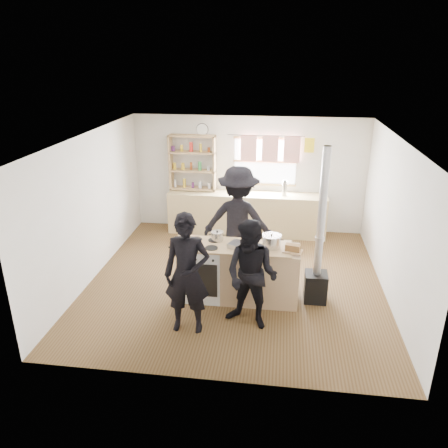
{
  "coord_description": "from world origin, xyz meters",
  "views": [
    {
      "loc": [
        0.7,
        -6.69,
        3.73
      ],
      "look_at": [
        -0.19,
        -0.1,
        1.1
      ],
      "focal_mm": 35.0,
      "sensor_mm": 36.0,
      "label": 1
    }
  ],
  "objects_px": {
    "stockpot_stove": "(217,236)",
    "person_near_left": "(187,274)",
    "thermos": "(284,188)",
    "cooking_island": "(241,272)",
    "bread_board": "(293,249)",
    "person_near_right": "(251,275)",
    "flue_heater": "(317,263)",
    "stockpot_counter": "(271,241)",
    "skillet_greens": "(190,247)",
    "roast_tray": "(240,245)",
    "person_far": "(238,221)"
  },
  "relations": [
    {
      "from": "roast_tray",
      "to": "person_far",
      "type": "xyz_separation_m",
      "value": [
        -0.13,
        1.02,
        0.0
      ]
    },
    {
      "from": "flue_heater",
      "to": "person_near_left",
      "type": "height_order",
      "value": "flue_heater"
    },
    {
      "from": "person_near_left",
      "to": "person_far",
      "type": "bearing_deg",
      "value": 72.82
    },
    {
      "from": "thermos",
      "to": "roast_tray",
      "type": "height_order",
      "value": "thermos"
    },
    {
      "from": "skillet_greens",
      "to": "stockpot_stove",
      "type": "height_order",
      "value": "stockpot_stove"
    },
    {
      "from": "skillet_greens",
      "to": "roast_tray",
      "type": "height_order",
      "value": "roast_tray"
    },
    {
      "from": "thermos",
      "to": "skillet_greens",
      "type": "bearing_deg",
      "value": -115.25
    },
    {
      "from": "flue_heater",
      "to": "person_far",
      "type": "distance_m",
      "value": 1.61
    },
    {
      "from": "person_near_right",
      "to": "roast_tray",
      "type": "bearing_deg",
      "value": 129.93
    },
    {
      "from": "bread_board",
      "to": "stockpot_stove",
      "type": "bearing_deg",
      "value": 166.62
    },
    {
      "from": "thermos",
      "to": "person_near_left",
      "type": "xyz_separation_m",
      "value": [
        -1.3,
        -3.7,
        -0.18
      ]
    },
    {
      "from": "stockpot_stove",
      "to": "person_near_left",
      "type": "relative_size",
      "value": 0.11
    },
    {
      "from": "thermos",
      "to": "cooking_island",
      "type": "bearing_deg",
      "value": -103.05
    },
    {
      "from": "flue_heater",
      "to": "person_near_left",
      "type": "relative_size",
      "value": 1.42
    },
    {
      "from": "roast_tray",
      "to": "thermos",
      "type": "bearing_deg",
      "value": 76.85
    },
    {
      "from": "stockpot_stove",
      "to": "skillet_greens",
      "type": "bearing_deg",
      "value": -133.62
    },
    {
      "from": "stockpot_stove",
      "to": "stockpot_counter",
      "type": "distance_m",
      "value": 0.88
    },
    {
      "from": "skillet_greens",
      "to": "person_near_left",
      "type": "bearing_deg",
      "value": -81.47
    },
    {
      "from": "roast_tray",
      "to": "stockpot_stove",
      "type": "distance_m",
      "value": 0.45
    },
    {
      "from": "stockpot_counter",
      "to": "person_near_left",
      "type": "height_order",
      "value": "person_near_left"
    },
    {
      "from": "flue_heater",
      "to": "person_near_right",
      "type": "bearing_deg",
      "value": -140.18
    },
    {
      "from": "person_near_left",
      "to": "person_far",
      "type": "xyz_separation_m",
      "value": [
        0.51,
        1.88,
        0.09
      ]
    },
    {
      "from": "person_near_left",
      "to": "bread_board",
      "type": "bearing_deg",
      "value": 27.49
    },
    {
      "from": "flue_heater",
      "to": "person_near_right",
      "type": "distance_m",
      "value": 1.28
    },
    {
      "from": "stockpot_counter",
      "to": "roast_tray",
      "type": "bearing_deg",
      "value": -170.9
    },
    {
      "from": "thermos",
      "to": "flue_heater",
      "type": "xyz_separation_m",
      "value": [
        0.55,
        -2.67,
        -0.4
      ]
    },
    {
      "from": "cooking_island",
      "to": "flue_heater",
      "type": "relative_size",
      "value": 0.79
    },
    {
      "from": "thermos",
      "to": "cooking_island",
      "type": "xyz_separation_m",
      "value": [
        -0.64,
        -2.77,
        -0.59
      ]
    },
    {
      "from": "stockpot_stove",
      "to": "bread_board",
      "type": "height_order",
      "value": "stockpot_stove"
    },
    {
      "from": "cooking_island",
      "to": "person_near_right",
      "type": "distance_m",
      "value": 0.82
    },
    {
      "from": "bread_board",
      "to": "stockpot_counter",
      "type": "bearing_deg",
      "value": 158.85
    },
    {
      "from": "roast_tray",
      "to": "person_far",
      "type": "bearing_deg",
      "value": 97.02
    },
    {
      "from": "flue_heater",
      "to": "bread_board",
      "type": "bearing_deg",
      "value": -151.95
    },
    {
      "from": "stockpot_stove",
      "to": "cooking_island",
      "type": "bearing_deg",
      "value": -22.55
    },
    {
      "from": "roast_tray",
      "to": "bread_board",
      "type": "bearing_deg",
      "value": -3.48
    },
    {
      "from": "cooking_island",
      "to": "person_near_right",
      "type": "xyz_separation_m",
      "value": [
        0.22,
        -0.71,
        0.34
      ]
    },
    {
      "from": "person_near_right",
      "to": "person_near_left",
      "type": "bearing_deg",
      "value": -146.25
    },
    {
      "from": "person_near_left",
      "to": "person_near_right",
      "type": "bearing_deg",
      "value": 11.99
    },
    {
      "from": "person_far",
      "to": "stockpot_stove",
      "type": "bearing_deg",
      "value": 76.14
    },
    {
      "from": "thermos",
      "to": "person_near_left",
      "type": "height_order",
      "value": "person_near_left"
    },
    {
      "from": "cooking_island",
      "to": "roast_tray",
      "type": "height_order",
      "value": "roast_tray"
    },
    {
      "from": "cooking_island",
      "to": "stockpot_stove",
      "type": "xyz_separation_m",
      "value": [
        -0.4,
        0.17,
        0.54
      ]
    },
    {
      "from": "stockpot_stove",
      "to": "stockpot_counter",
      "type": "height_order",
      "value": "stockpot_counter"
    },
    {
      "from": "person_near_right",
      "to": "bread_board",
      "type": "bearing_deg",
      "value": 66.19
    },
    {
      "from": "thermos",
      "to": "person_far",
      "type": "height_order",
      "value": "person_far"
    },
    {
      "from": "stockpot_counter",
      "to": "person_near_left",
      "type": "bearing_deg",
      "value": -139.98
    },
    {
      "from": "skillet_greens",
      "to": "bread_board",
      "type": "bearing_deg",
      "value": 3.67
    },
    {
      "from": "stockpot_stove",
      "to": "person_near_left",
      "type": "distance_m",
      "value": 1.13
    },
    {
      "from": "stockpot_stove",
      "to": "flue_heater",
      "type": "height_order",
      "value": "flue_heater"
    },
    {
      "from": "person_far",
      "to": "flue_heater",
      "type": "bearing_deg",
      "value": 151.87
    }
  ]
}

